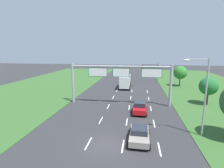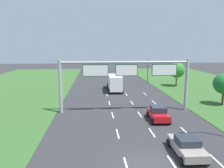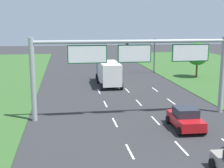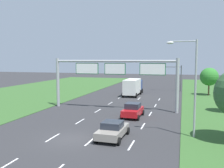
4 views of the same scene
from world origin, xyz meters
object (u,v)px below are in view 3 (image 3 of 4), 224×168
object	(u,v)px
box_truck	(108,72)
sign_gantry	(134,61)
roadside_tree_far	(197,54)
traffic_light_mast	(143,50)
car_lead_silver	(185,118)

from	to	relation	value
box_truck	sign_gantry	bearing A→B (deg)	-88.87
sign_gantry	roadside_tree_far	xyz separation A→B (m)	(13.68, 17.71, -1.37)
sign_gantry	roadside_tree_far	distance (m)	22.42
sign_gantry	traffic_light_mast	world-z (taller)	sign_gantry
sign_gantry	traffic_light_mast	size ratio (longest dim) A/B	3.08
car_lead_silver	traffic_light_mast	size ratio (longest dim) A/B	0.72
box_truck	roadside_tree_far	distance (m)	14.48
sign_gantry	roadside_tree_far	world-z (taller)	sign_gantry
box_truck	sign_gantry	world-z (taller)	sign_gantry
traffic_light_mast	box_truck	bearing A→B (deg)	-128.89
sign_gantry	box_truck	bearing A→B (deg)	90.96
sign_gantry	traffic_light_mast	xyz separation A→B (m)	(6.60, 22.70, -1.10)
sign_gantry	car_lead_silver	bearing A→B (deg)	-49.96
box_truck	traffic_light_mast	xyz separation A→B (m)	(6.84, 8.47, 2.17)
car_lead_silver	sign_gantry	xyz separation A→B (m)	(-3.28, 3.91, 4.13)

